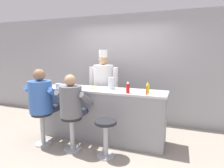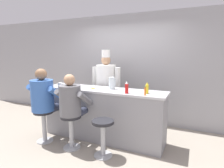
{
  "view_description": "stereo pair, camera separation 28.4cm",
  "coord_description": "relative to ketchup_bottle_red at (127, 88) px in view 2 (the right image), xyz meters",
  "views": [
    {
      "loc": [
        1.44,
        -3.06,
        1.74
      ],
      "look_at": [
        0.22,
        0.27,
        1.16
      ],
      "focal_mm": 30.0,
      "sensor_mm": 36.0,
      "label": 1
    },
    {
      "loc": [
        1.7,
        -2.96,
        1.74
      ],
      "look_at": [
        0.22,
        0.27,
        1.16
      ],
      "focal_mm": 30.0,
      "sensor_mm": 36.0,
      "label": 2
    }
  ],
  "objects": [
    {
      "name": "ground_plane",
      "position": [
        -0.58,
        -0.11,
        -1.14
      ],
      "size": [
        20.0,
        20.0,
        0.0
      ],
      "primitive_type": "plane",
      "color": "#9E9384"
    },
    {
      "name": "wall_back",
      "position": [
        -0.58,
        1.43,
        0.21
      ],
      "size": [
        10.0,
        0.06,
        2.7
      ],
      "color": "#99999E",
      "rests_on": "ground_plane"
    },
    {
      "name": "diner_counter",
      "position": [
        -0.58,
        0.19,
        -0.62
      ],
      "size": [
        2.54,
        0.61,
        1.04
      ],
      "color": "gray",
      "rests_on": "ground_plane"
    },
    {
      "name": "ketchup_bottle_red",
      "position": [
        0.0,
        0.0,
        0.0
      ],
      "size": [
        0.06,
        0.06,
        0.22
      ],
      "color": "red",
      "rests_on": "diner_counter"
    },
    {
      "name": "mustard_bottle_yellow",
      "position": [
        0.33,
        0.13,
        -0.01
      ],
      "size": [
        0.06,
        0.06,
        0.2
      ],
      "color": "yellow",
      "rests_on": "diner_counter"
    },
    {
      "name": "hot_sauce_bottle_orange",
      "position": [
        0.34,
        -0.02,
        -0.03
      ],
      "size": [
        0.03,
        0.03,
        0.15
      ],
      "color": "orange",
      "rests_on": "diner_counter"
    },
    {
      "name": "water_pitcher_clear",
      "position": [
        -0.41,
        0.27,
        0.01
      ],
      "size": [
        0.14,
        0.12,
        0.24
      ],
      "color": "silver",
      "rests_on": "diner_counter"
    },
    {
      "name": "breakfast_plate",
      "position": [
        -0.72,
        0.06,
        -0.09
      ],
      "size": [
        0.22,
        0.22,
        0.04
      ],
      "color": "white",
      "rests_on": "diner_counter"
    },
    {
      "name": "cereal_bowl",
      "position": [
        -1.24,
        0.14,
        -0.08
      ],
      "size": [
        0.14,
        0.14,
        0.05
      ],
      "color": "#4C7FB7",
      "rests_on": "diner_counter"
    },
    {
      "name": "coffee_mug_white",
      "position": [
        -1.46,
        -0.03,
        -0.05
      ],
      "size": [
        0.15,
        0.1,
        0.1
      ],
      "color": "white",
      "rests_on": "diner_counter"
    },
    {
      "name": "diner_seated_blue",
      "position": [
        -1.57,
        -0.39,
        -0.25
      ],
      "size": [
        0.65,
        0.64,
        1.46
      ],
      "color": "#B2B5BA",
      "rests_on": "ground_plane"
    },
    {
      "name": "diner_seated_grey",
      "position": [
        -0.91,
        -0.4,
        -0.29
      ],
      "size": [
        0.59,
        0.58,
        1.38
      ],
      "color": "#B2B5BA",
      "rests_on": "ground_plane"
    },
    {
      "name": "empty_stool_round",
      "position": [
        -0.26,
        -0.43,
        -0.71
      ],
      "size": [
        0.38,
        0.38,
        0.64
      ],
      "color": "#B2B5BA",
      "rests_on": "ground_plane"
    },
    {
      "name": "cook_in_whites_near",
      "position": [
        -0.82,
        0.83,
        -0.14
      ],
      "size": [
        0.71,
        0.46,
        1.82
      ],
      "color": "#232328",
      "rests_on": "ground_plane"
    }
  ]
}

